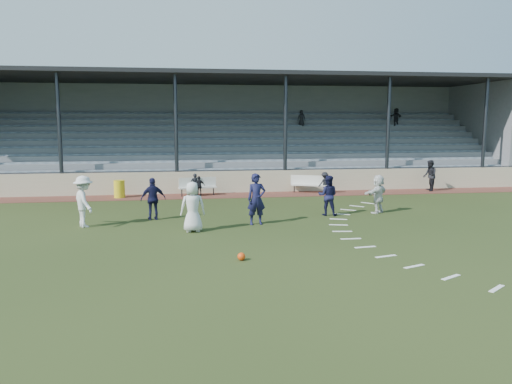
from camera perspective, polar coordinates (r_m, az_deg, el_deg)
ground at (r=16.38m, az=1.28°, el=-5.72°), size 90.00×90.00×0.00m
cinder_track at (r=26.60m, az=-2.52°, el=-0.37°), size 34.00×2.00×0.02m
retaining_wall at (r=27.56m, az=-2.75°, el=1.16°), size 34.00×0.18×1.20m
bench_left at (r=26.55m, az=-6.68°, el=0.82°), size 2.04×0.80×0.95m
bench_right at (r=27.56m, az=6.09°, el=1.09°), size 2.00×1.20×0.95m
trash_bin at (r=26.59m, az=-15.35°, el=0.34°), size 0.56×0.56×0.89m
football at (r=14.23m, az=-1.69°, el=-7.38°), size 0.23×0.23×0.23m
player_white_lead at (r=17.85m, az=-7.25°, el=-1.69°), size 0.91×0.61×1.80m
player_navy_lead at (r=18.95m, az=0.06°, el=-0.82°), size 0.75×0.53×1.96m
player_navy_mid at (r=21.04m, az=8.22°, el=-0.39°), size 0.98×0.88×1.68m
player_white_wing at (r=19.56m, az=-19.07°, el=-1.03°), size 1.21×1.43×1.92m
player_navy_wing at (r=20.28m, az=-11.67°, el=-0.78°), size 1.06×0.62×1.69m
player_white_back at (r=22.01m, az=13.77°, el=-0.21°), size 1.51×1.32×1.65m
official at (r=29.72m, az=19.25°, el=1.79°), size 0.83×0.97×1.75m
sub_left_near at (r=26.59m, az=-7.02°, el=0.86°), size 0.49×0.40×1.16m
sub_left_far at (r=26.29m, az=-6.50°, el=0.68°), size 0.67×0.42×1.06m
sub_right at (r=27.36m, az=7.85°, el=1.05°), size 0.86×0.67×1.17m
grandstand at (r=32.10m, az=-3.59°, el=5.00°), size 34.60×9.00×6.61m
penalty_arc at (r=17.53m, az=14.74°, el=-5.05°), size 3.89×14.63×0.01m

